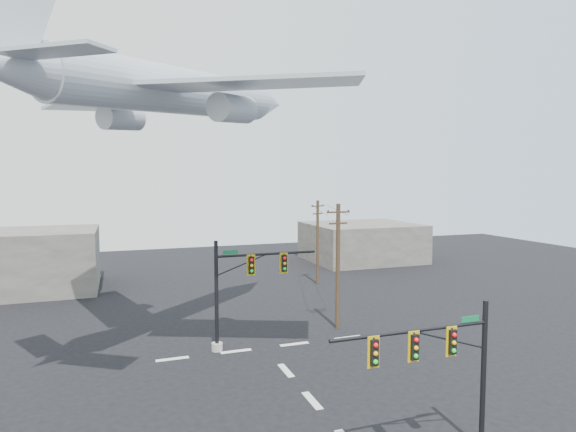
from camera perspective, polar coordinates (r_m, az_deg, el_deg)
name	(u,v)px	position (r m, az deg, el deg)	size (l,w,h in m)	color
lane_markings	(303,389)	(26.88, 1.73, -19.86)	(14.00, 21.20, 0.01)	silver
signal_mast_near	(448,371)	(20.77, 18.47, -17.02)	(7.18, 0.68, 6.20)	#9B988D
signal_mast_far	(239,290)	(31.66, -5.81, -8.77)	(7.12, 0.79, 7.14)	#9B988D
utility_pole_a	(338,264)	(35.62, 5.93, -5.64)	(1.85, 0.31, 9.25)	#422C1C
utility_pole_b	(318,240)	(50.50, 3.52, -2.90)	(1.68, 0.81, 8.80)	#422C1C
power_lines	(326,209)	(42.65, 4.55, 0.82)	(6.14, 14.44, 0.03)	black
airliner	(176,92)	(30.90, -13.13, 14.15)	(21.84, 20.84, 6.85)	#A8ACB4
building_right	(362,242)	(65.82, 8.71, -3.06)	(14.00, 12.00, 5.00)	slate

